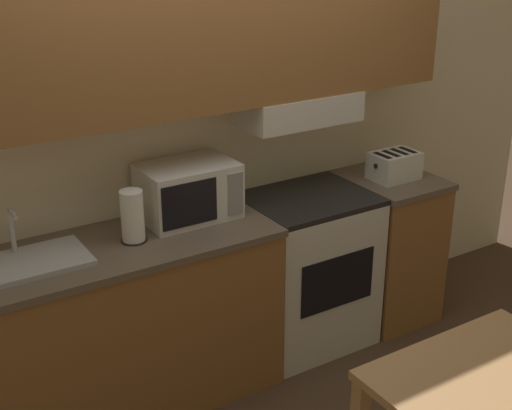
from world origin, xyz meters
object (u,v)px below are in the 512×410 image
toaster (394,165)px  microwave (188,191)px  sink_basin (22,263)px  stove_range (307,270)px  paper_towel_roll (132,216)px

toaster → microwave: bearing=174.2°
toaster → sink_basin: 2.16m
toaster → stove_range: bearing=176.9°
toaster → paper_towel_roll: 1.64m
stove_range → microwave: microwave is taller
microwave → sink_basin: microwave is taller
toaster → sink_basin: sink_basin is taller
microwave → stove_range: bearing=-8.1°
stove_range → sink_basin: (-1.57, -0.01, 0.47)m
microwave → toaster: 1.29m
toaster → sink_basin: bearing=179.4°
stove_range → paper_towel_roll: size_ratio=3.56×
sink_basin → toaster: bearing=-0.6°
sink_basin → microwave: bearing=6.9°
stove_range → paper_towel_roll: paper_towel_roll is taller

